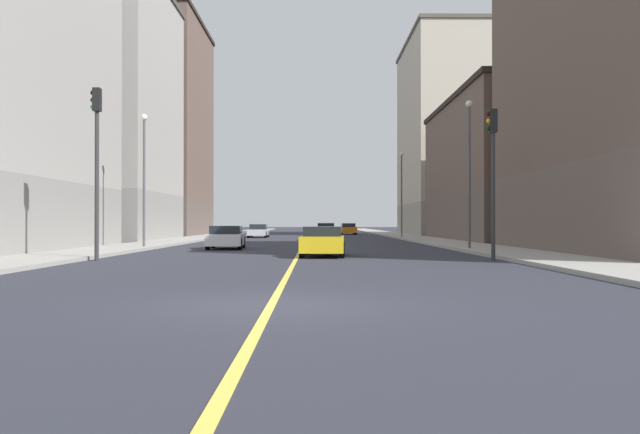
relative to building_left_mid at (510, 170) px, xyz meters
The scene contains 18 objects.
ground_plane 45.38m from the building_left_mid, 111.49° to the right, with size 400.00×400.00×0.00m, color #2C2D37.
sidewalk_left 11.29m from the building_left_mid, 133.20° to the left, with size 3.47×168.00×0.15m, color #9E9B93.
sidewalk_right 27.82m from the building_left_mid, 164.86° to the left, with size 3.47×168.00×0.15m, color #9E9B93.
lane_center_stripe 18.85m from the building_left_mid, 156.66° to the left, with size 0.16×154.00×0.01m, color #E5D14C.
building_left_mid is the anchor object (origin of this frame).
building_left_far 24.71m from the building_left_mid, 90.00° to the left, with size 10.19×20.15×22.85m.
building_right_midblock 33.31m from the building_left_mid, behind, with size 10.19×16.25×20.81m.
building_right_distant 38.11m from the building_left_mid, 151.13° to the left, with size 10.19×16.91×23.15m.
traffic_light_left_near 29.42m from the building_left_mid, 107.52° to the right, with size 0.40×0.32×5.87m.
traffic_light_right_near 37.02m from the building_left_mid, 130.81° to the right, with size 0.40×0.32×6.67m.
street_lamp_left_near 21.20m from the building_left_mid, 111.67° to the right, with size 0.36×0.36×7.60m.
street_lamp_right_near 30.42m from the building_left_mid, 145.87° to the right, with size 0.36×0.36×7.30m.
street_lamp_left_far 10.72m from the building_left_mid, 137.09° to the left, with size 0.36×0.36×7.78m.
car_orange 29.61m from the building_left_mid, 113.83° to the left, with size 1.99×4.58×1.37m.
car_silver 24.59m from the building_left_mid, 152.27° to the left, with size 1.88×4.60×1.29m.
car_yellow 29.74m from the building_left_mid, 121.67° to the right, with size 2.02×4.38×1.30m.
car_white 27.06m from the building_left_mid, 141.11° to the right, with size 2.11×4.68×1.29m.
car_blue 19.12m from the building_left_mid, 143.04° to the left, with size 1.89×4.23×1.41m.
Camera 1 is at (0.79, -11.84, 1.47)m, focal length 37.39 mm.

